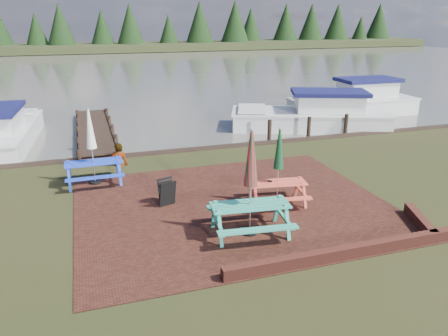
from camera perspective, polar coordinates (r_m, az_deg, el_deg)
The scene contains 14 objects.
ground at distance 12.12m, azimuth 2.76°, elevation -6.82°, with size 120.00×120.00×0.00m, color black.
paving at distance 12.97m, azimuth 1.20°, elevation -4.94°, with size 9.00×7.50×0.02m, color #331510.
brick_wall at distance 11.11m, azimuth 17.90°, elevation -9.51°, with size 6.21×1.79×0.30m.
water at distance 47.62m, azimuth -13.50°, elevation 12.30°, with size 120.00×60.00×0.02m, color #48463E.
far_treeline at distance 76.29m, azimuth -15.77°, elevation 17.02°, with size 120.00×10.00×8.10m.
picnic_table_teal at distance 11.00m, azimuth 3.47°, elevation -4.13°, with size 2.16×1.97×2.75m.
picnic_table_red at distance 12.89m, azimuth 7.05°, elevation -1.39°, with size 1.88×1.73×2.32m.
picnic_table_blue at distance 14.99m, azimuth -16.75°, elevation 1.21°, with size 1.85×1.65×2.54m.
chalkboard at distance 12.97m, azimuth -7.46°, elevation -3.16°, with size 0.53×0.60×0.80m.
jetty at distance 22.07m, azimuth -16.47°, elevation 4.79°, with size 1.76×9.08×1.00m.
boat_jetty at distance 21.74m, azimuth -26.92°, elevation 4.09°, with size 2.91×7.23×2.05m.
boat_near at distance 23.03m, azimuth 11.55°, elevation 6.62°, with size 8.40×5.42×2.15m.
boat_far at distance 27.05m, azimuth 16.78°, elevation 8.13°, with size 7.46×2.75×2.31m.
person at distance 16.62m, azimuth -13.71°, elevation 3.14°, with size 0.63×0.42×1.74m, color gray.
Camera 1 is at (-3.91, -10.16, 5.32)m, focal length 35.00 mm.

